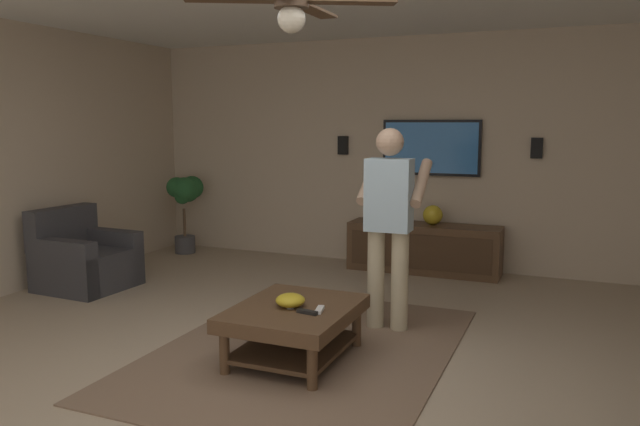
% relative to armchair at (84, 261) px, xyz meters
% --- Properties ---
extents(ground_plane, '(8.83, 8.83, 0.00)m').
position_rel_armchair_xyz_m(ground_plane, '(-1.39, -2.87, -0.28)').
color(ground_plane, tan).
extents(wall_back_tv, '(0.10, 6.95, 2.66)m').
position_rel_armchair_xyz_m(wall_back_tv, '(2.34, -2.87, 1.05)').
color(wall_back_tv, '#C6B299').
rests_on(wall_back_tv, ground).
extents(area_rug, '(2.83, 2.05, 0.01)m').
position_rel_armchair_xyz_m(area_rug, '(-0.75, -2.82, -0.27)').
color(area_rug, '#7A604C').
rests_on(area_rug, ground).
extents(armchair, '(0.83, 0.84, 0.82)m').
position_rel_armchair_xyz_m(armchair, '(0.00, 0.00, 0.00)').
color(armchair, '#38383D').
rests_on(armchair, ground).
extents(coffee_table, '(1.00, 0.80, 0.40)m').
position_rel_armchair_xyz_m(coffee_table, '(-0.95, -2.82, 0.02)').
color(coffee_table, '#513823').
rests_on(coffee_table, ground).
extents(media_console, '(0.45, 1.70, 0.55)m').
position_rel_armchair_xyz_m(media_console, '(2.00, -3.05, -0.00)').
color(media_console, '#513823').
rests_on(media_console, ground).
extents(tv, '(0.05, 1.12, 0.63)m').
position_rel_armchair_xyz_m(tv, '(2.25, -3.05, 1.12)').
color(tv, black).
extents(person_standing, '(0.54, 0.54, 1.64)m').
position_rel_armchair_xyz_m(person_standing, '(-0.02, -3.23, 0.65)').
color(person_standing, '#C6B793').
rests_on(person_standing, ground).
extents(potted_plant_tall, '(0.45, 0.39, 1.00)m').
position_rel_armchair_xyz_m(potted_plant_tall, '(1.80, -0.00, 0.46)').
color(potted_plant_tall, '#4C4C51').
rests_on(potted_plant_tall, ground).
extents(bowl, '(0.21, 0.21, 0.09)m').
position_rel_armchair_xyz_m(bowl, '(-0.97, -2.80, 0.17)').
color(bowl, gold).
rests_on(bowl, coffee_table).
extents(remote_white, '(0.16, 0.08, 0.02)m').
position_rel_armchair_xyz_m(remote_white, '(-1.00, -3.03, 0.13)').
color(remote_white, white).
rests_on(remote_white, coffee_table).
extents(remote_black, '(0.07, 0.16, 0.02)m').
position_rel_armchair_xyz_m(remote_black, '(-1.07, -2.98, 0.13)').
color(remote_black, black).
rests_on(remote_black, coffee_table).
extents(remote_grey, '(0.15, 0.12, 0.02)m').
position_rel_armchair_xyz_m(remote_grey, '(-0.96, -2.79, 0.13)').
color(remote_grey, slate).
rests_on(remote_grey, coffee_table).
extents(vase_round, '(0.22, 0.22, 0.22)m').
position_rel_armchair_xyz_m(vase_round, '(2.01, -3.14, 0.38)').
color(vase_round, gold).
rests_on(vase_round, media_console).
extents(wall_speaker_left, '(0.06, 0.12, 0.22)m').
position_rel_armchair_xyz_m(wall_speaker_left, '(2.26, -4.19, 1.13)').
color(wall_speaker_left, black).
extents(wall_speaker_right, '(0.06, 0.12, 0.22)m').
position_rel_armchair_xyz_m(wall_speaker_right, '(2.26, -1.98, 1.13)').
color(wall_speaker_right, black).
extents(ceiling_fan, '(1.20, 1.12, 0.46)m').
position_rel_armchair_xyz_m(ceiling_fan, '(-1.49, -3.07, 2.05)').
color(ceiling_fan, '#4C3828').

